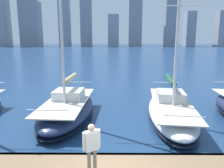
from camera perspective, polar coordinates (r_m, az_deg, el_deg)
city_skyline at (r=168.73m, az=-6.28°, el=16.18°), size 171.98×19.40×50.19m
sailboat_forest at (r=13.73m, az=15.22°, el=-6.31°), size 3.71×8.66×10.08m
sailboat_tan at (r=13.53m, az=-11.52°, el=-6.06°), size 3.20×7.47×12.66m
person_white_shirt at (r=6.97m, az=-5.34°, el=-15.30°), size 0.53×0.37×1.61m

